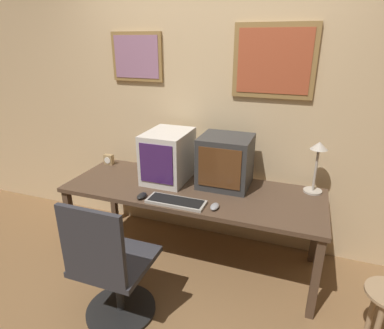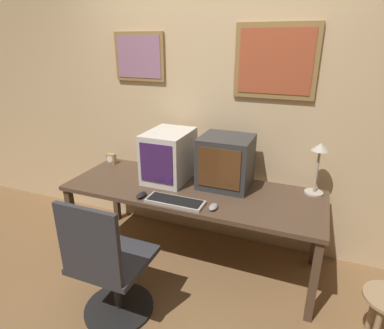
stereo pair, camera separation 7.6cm
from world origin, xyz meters
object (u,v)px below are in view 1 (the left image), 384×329
object	(u,v)px
mouse_far_corner	(142,196)
desk_clock	(109,159)
monitor_left	(168,156)
desk_lamp	(317,158)
mouse_near_keyboard	(215,207)
office_chair	(111,272)
keyboard_main	(176,202)
monitor_right	(225,161)

from	to	relation	value
mouse_far_corner	desk_clock	world-z (taller)	desk_clock
monitor_left	desk_lamp	bearing A→B (deg)	7.61
mouse_near_keyboard	desk_clock	xyz separation A→B (m)	(-1.26, 0.51, 0.03)
mouse_near_keyboard	desk_lamp	xyz separation A→B (m)	(0.68, 0.55, 0.28)
mouse_near_keyboard	office_chair	world-z (taller)	office_chair
keyboard_main	mouse_far_corner	distance (m)	0.29
monitor_right	desk_clock	xyz separation A→B (m)	(-1.22, 0.08, -0.17)
office_chair	desk_lamp	bearing A→B (deg)	42.16
desk_clock	desk_lamp	distance (m)	1.96
monitor_right	mouse_near_keyboard	bearing A→B (deg)	-85.02
mouse_near_keyboard	desk_lamp	size ratio (longest dim) A/B	0.26
mouse_far_corner	monitor_right	bearing A→B (deg)	40.03
keyboard_main	desk_lamp	distance (m)	1.17
mouse_far_corner	desk_clock	size ratio (longest dim) A/B	1.15
mouse_far_corner	desk_lamp	distance (m)	1.43
monitor_left	monitor_right	bearing A→B (deg)	5.56
monitor_right	mouse_near_keyboard	world-z (taller)	monitor_right
monitor_left	office_chair	distance (m)	1.09
monitor_left	desk_clock	distance (m)	0.75
keyboard_main	desk_lamp	bearing A→B (deg)	30.01
desk_clock	desk_lamp	world-z (taller)	desk_lamp
desk_lamp	mouse_near_keyboard	bearing A→B (deg)	-141.18
monitor_right	mouse_far_corner	size ratio (longest dim) A/B	3.77
monitor_right	desk_clock	bearing A→B (deg)	176.22
mouse_near_keyboard	mouse_far_corner	world-z (taller)	mouse_far_corner
keyboard_main	desk_lamp	xyz separation A→B (m)	(0.98, 0.57, 0.28)
monitor_right	desk_clock	distance (m)	1.24
mouse_far_corner	office_chair	world-z (taller)	office_chair
monitor_left	office_chair	size ratio (longest dim) A/B	0.49
mouse_near_keyboard	monitor_left	bearing A→B (deg)	144.75
monitor_right	keyboard_main	size ratio (longest dim) A/B	0.95
monitor_left	desk_lamp	world-z (taller)	monitor_left
mouse_near_keyboard	desk_lamp	bearing A→B (deg)	38.82
desk_clock	office_chair	distance (m)	1.34
office_chair	monitor_right	bearing A→B (deg)	62.75
mouse_near_keyboard	desk_clock	world-z (taller)	desk_clock
mouse_far_corner	keyboard_main	bearing A→B (deg)	2.31
keyboard_main	desk_clock	bearing A→B (deg)	150.79
desk_clock	desk_lamp	size ratio (longest dim) A/B	0.23
mouse_near_keyboard	mouse_far_corner	xyz separation A→B (m)	(-0.59, -0.03, 0.00)
desk_lamp	office_chair	distance (m)	1.77
keyboard_main	mouse_near_keyboard	world-z (taller)	mouse_near_keyboard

